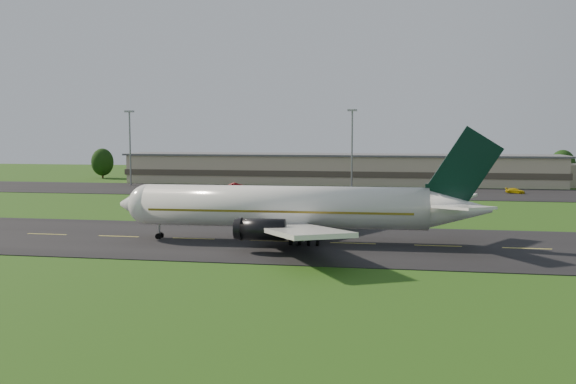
% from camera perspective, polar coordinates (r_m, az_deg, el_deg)
% --- Properties ---
extents(ground, '(360.00, 360.00, 0.00)m').
position_cam_1_polar(ground, '(86.98, -1.48, -4.43)').
color(ground, '#224511').
rests_on(ground, ground).
extents(taxiway, '(220.00, 30.00, 0.10)m').
position_cam_1_polar(taxiway, '(86.98, -1.48, -4.39)').
color(taxiway, black).
rests_on(taxiway, ground).
extents(apron, '(260.00, 30.00, 0.10)m').
position_cam_1_polar(apron, '(157.63, 3.65, 0.04)').
color(apron, black).
rests_on(apron, ground).
extents(airliner, '(51.28, 42.16, 15.57)m').
position_cam_1_polar(airliner, '(85.86, 0.22, -1.41)').
color(airliner, white).
rests_on(airliner, ground).
extents(terminal, '(145.00, 16.00, 8.40)m').
position_cam_1_polar(terminal, '(180.84, 6.50, 1.97)').
color(terminal, '#B7AB8C').
rests_on(terminal, ground).
extents(light_mast_west, '(2.40, 1.20, 20.35)m').
position_cam_1_polar(light_mast_west, '(179.06, -13.88, 4.61)').
color(light_mast_west, gray).
rests_on(light_mast_west, ground).
extents(light_mast_centre, '(2.40, 1.20, 20.35)m').
position_cam_1_polar(light_mast_centre, '(164.46, 5.71, 4.68)').
color(light_mast_centre, gray).
rests_on(light_mast_centre, ground).
extents(tree_line, '(197.31, 8.93, 10.25)m').
position_cam_1_polar(tree_line, '(191.42, 17.11, 2.26)').
color(tree_line, black).
rests_on(tree_line, ground).
extents(service_vehicle_a, '(1.77, 4.22, 1.43)m').
position_cam_1_polar(service_vehicle_a, '(156.44, -6.80, 0.25)').
color(service_vehicle_a, gold).
rests_on(service_vehicle_a, apron).
extents(service_vehicle_b, '(4.01, 2.79, 1.25)m').
position_cam_1_polar(service_vehicle_b, '(167.82, -4.64, 0.60)').
color(service_vehicle_b, maroon).
rests_on(service_vehicle_b, apron).
extents(service_vehicle_c, '(2.24, 4.51, 1.23)m').
position_cam_1_polar(service_vehicle_c, '(151.94, 11.97, -0.02)').
color(service_vehicle_c, silver).
rests_on(service_vehicle_c, apron).
extents(service_vehicle_d, '(4.77, 3.28, 1.28)m').
position_cam_1_polar(service_vehicle_d, '(161.21, 19.54, 0.10)').
color(service_vehicle_d, yellow).
rests_on(service_vehicle_d, apron).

